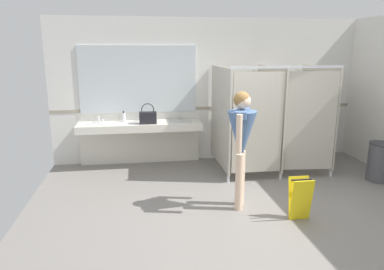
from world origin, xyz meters
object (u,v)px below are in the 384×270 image
(soap_dispenser, at_px, (124,117))
(wet_floor_sign, at_px, (300,198))
(person_standing, at_px, (241,136))
(handbag, at_px, (148,117))
(trash_bin, at_px, (380,162))

(soap_dispenser, xyz_separation_m, wet_floor_sign, (2.34, -2.74, -0.64))
(person_standing, distance_m, wet_floor_sign, 1.13)
(wet_floor_sign, bearing_deg, handbag, 127.74)
(trash_bin, xyz_separation_m, handbag, (-3.87, 1.28, 0.65))
(person_standing, xyz_separation_m, handbag, (-1.21, 1.94, -0.07))
(trash_bin, bearing_deg, soap_dispenser, 159.94)
(wet_floor_sign, bearing_deg, person_standing, 143.52)
(trash_bin, distance_m, wet_floor_sign, 2.30)
(handbag, xyz_separation_m, soap_dispenser, (-0.45, 0.30, -0.04))
(trash_bin, xyz_separation_m, soap_dispenser, (-4.33, 1.58, 0.61))
(trash_bin, height_order, person_standing, person_standing)
(trash_bin, distance_m, person_standing, 2.84)
(trash_bin, height_order, soap_dispenser, soap_dispenser)
(soap_dispenser, bearing_deg, wet_floor_sign, -49.53)
(soap_dispenser, bearing_deg, trash_bin, -20.06)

